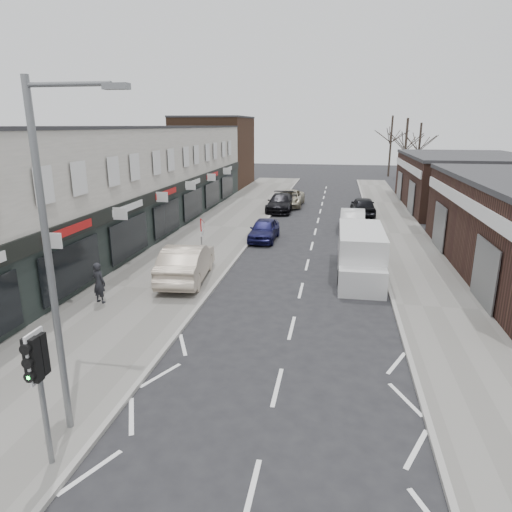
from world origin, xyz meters
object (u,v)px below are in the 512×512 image
at_px(sedan_on_pavement, 186,262).
at_px(parked_car_left_b, 281,203).
at_px(warning_sign, 202,229).
at_px(pedestrian, 99,283).
at_px(parked_car_right_a, 352,219).
at_px(traffic_light, 38,368).
at_px(parked_car_left_a, 264,230).
at_px(white_van, 361,255).
at_px(street_lamp, 54,248).
at_px(parked_car_right_b, 363,206).
at_px(parked_car_left_c, 289,198).

height_order(sedan_on_pavement, parked_car_left_b, sedan_on_pavement).
relative_size(warning_sign, pedestrian, 1.58).
xyz_separation_m(sedan_on_pavement, parked_car_right_a, (7.95, 12.92, -0.20)).
relative_size(traffic_light, parked_car_left_a, 0.76).
bearing_deg(white_van, warning_sign, -176.66).
height_order(street_lamp, parked_car_right_a, street_lamp).
height_order(street_lamp, parked_car_right_b, street_lamp).
distance_m(warning_sign, parked_car_left_b, 17.49).
bearing_deg(parked_car_left_b, white_van, -69.92).
relative_size(white_van, parked_car_left_c, 1.15).
xyz_separation_m(warning_sign, parked_car_right_a, (7.69, 11.13, -1.42)).
distance_m(traffic_light, parked_car_right_a, 26.14).
distance_m(sedan_on_pavement, parked_car_left_a, 9.05).
bearing_deg(traffic_light, parked_car_left_b, 88.17).
bearing_deg(parked_car_left_a, parked_car_left_c, 90.33).
xyz_separation_m(traffic_light, pedestrian, (-3.61, 8.82, -1.44)).
distance_m(sedan_on_pavement, parked_car_left_c, 22.10).
bearing_deg(parked_car_left_c, parked_car_left_a, -89.99).
bearing_deg(warning_sign, parked_car_left_c, 83.70).
bearing_deg(street_lamp, parked_car_left_a, 86.00).
xyz_separation_m(street_lamp, sedan_on_pavement, (-0.89, 11.01, -3.64)).
bearing_deg(parked_car_right_a, parked_car_left_a, 37.68).
height_order(traffic_light, sedan_on_pavement, traffic_light).
relative_size(pedestrian, parked_car_right_a, 0.36).
distance_m(parked_car_left_a, parked_car_right_b, 11.66).
bearing_deg(sedan_on_pavement, parked_car_right_b, -121.97).
bearing_deg(parked_car_left_b, warning_sign, -95.52).
bearing_deg(parked_car_left_a, parked_car_right_a, 37.57).
bearing_deg(pedestrian, parked_car_right_a, -105.22).
height_order(white_van, parked_car_right_b, white_van).
bearing_deg(parked_car_left_a, parked_car_right_b, 56.51).
relative_size(parked_car_left_a, parked_car_left_c, 0.78).
relative_size(traffic_light, parked_car_right_a, 0.66).
relative_size(parked_car_left_b, parked_car_left_c, 0.99).
height_order(pedestrian, parked_car_right_b, pedestrian).
xyz_separation_m(street_lamp, parked_car_right_b, (8.03, 29.34, -3.83)).
height_order(white_van, pedestrian, white_van).
relative_size(white_van, pedestrian, 3.50).
relative_size(street_lamp, parked_car_right_b, 1.72).
bearing_deg(pedestrian, warning_sign, -101.14).
xyz_separation_m(pedestrian, parked_car_left_c, (5.08, 25.36, -0.25)).
relative_size(traffic_light, parked_car_left_c, 0.60).
bearing_deg(traffic_light, parked_car_left_a, 86.57).
xyz_separation_m(traffic_light, parked_car_left_a, (1.26, 20.98, -1.72)).
distance_m(traffic_light, white_van, 16.21).
bearing_deg(parked_car_left_a, warning_sign, -104.89).
distance_m(pedestrian, parked_car_left_b, 23.00).
bearing_deg(parked_car_right_b, parked_car_left_c, -31.61).
bearing_deg(sedan_on_pavement, parked_car_right_a, -127.62).
height_order(traffic_light, parked_car_left_b, traffic_light).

